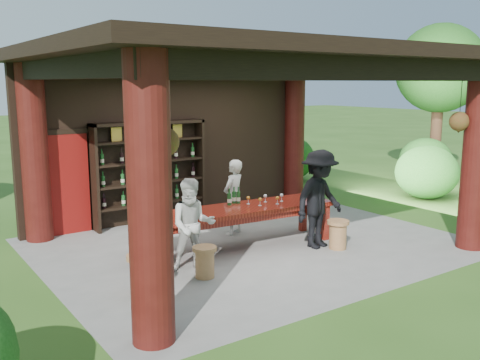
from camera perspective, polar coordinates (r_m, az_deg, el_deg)
ground at (r=9.97m, az=1.32°, el=-6.86°), size 90.00×90.00×0.00m
pavilion at (r=9.90m, az=-0.15°, el=5.61°), size 7.50×6.00×3.60m
wine_shelf at (r=11.35m, az=-9.55°, el=0.76°), size 2.46×0.37×2.16m
tasting_table at (r=9.61m, az=0.08°, el=-3.58°), size 3.60×1.21×0.75m
stool_near_left at (r=8.28m, az=-3.78°, el=-8.64°), size 0.37×0.37×0.49m
stool_near_right at (r=9.80m, az=10.40°, el=-5.65°), size 0.39×0.39×0.52m
stool_far_left at (r=7.78m, az=-10.40°, el=-9.71°), size 0.43×0.43×0.57m
host at (r=10.46m, az=-0.70°, el=-1.84°), size 0.64×0.54×1.48m
guest_woman at (r=8.44m, az=-5.07°, el=-4.83°), size 0.89×0.81×1.49m
guest_man at (r=9.69m, az=8.46°, el=-2.03°), size 1.24×0.83×1.78m
table_bottles at (r=9.81m, az=-0.65°, el=-1.67°), size 0.30×0.15×0.31m
table_glasses at (r=9.88m, az=2.86°, el=-2.08°), size 0.72×0.37×0.15m
napkin_basket at (r=9.05m, az=-5.73°, el=-3.30°), size 0.27×0.20×0.14m
shrubs at (r=11.50m, az=5.92°, el=-1.67°), size 15.93×9.28×1.36m
trees at (r=12.83m, az=11.07°, el=12.03°), size 20.23×10.64×4.80m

